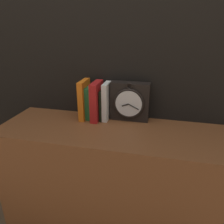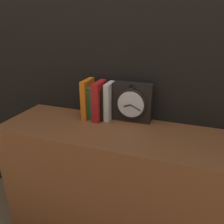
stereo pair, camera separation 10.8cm
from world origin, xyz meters
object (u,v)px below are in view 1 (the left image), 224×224
(book_slot0_orange, at_px, (84,100))
(book_slot4_white, at_px, (107,101))
(book_slot3_black, at_px, (103,104))
(book_slot1_green, at_px, (91,102))
(clock, at_px, (130,102))
(book_slot2_red, at_px, (97,101))

(book_slot0_orange, bearing_deg, book_slot4_white, 5.19)
(book_slot3_black, bearing_deg, book_slot1_green, 179.46)
(clock, height_order, book_slot1_green, clock)
(book_slot2_red, xyz_separation_m, book_slot3_black, (0.03, 0.02, -0.02))
(clock, xyz_separation_m, book_slot4_white, (-0.13, -0.02, -0.00))
(book_slot3_black, bearing_deg, clock, 7.26)
(book_slot0_orange, relative_size, book_slot2_red, 1.02)
(book_slot0_orange, relative_size, book_slot3_black, 1.27)
(book_slot3_black, xyz_separation_m, book_slot4_white, (0.02, 0.00, 0.02))
(clock, distance_m, book_slot1_green, 0.22)
(book_slot1_green, bearing_deg, clock, 4.78)
(clock, relative_size, book_slot0_orange, 1.02)
(clock, height_order, book_slot4_white, clock)
(clock, relative_size, book_slot3_black, 1.29)
(book_slot0_orange, relative_size, book_slot4_white, 1.05)
(clock, height_order, book_slot2_red, clock)
(book_slot0_orange, height_order, book_slot2_red, book_slot0_orange)
(book_slot2_red, distance_m, book_slot3_black, 0.04)
(clock, relative_size, book_slot2_red, 1.04)
(book_slot1_green, bearing_deg, book_slot2_red, -21.70)
(clock, distance_m, book_slot0_orange, 0.25)
(book_slot1_green, bearing_deg, book_slot4_white, -0.19)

